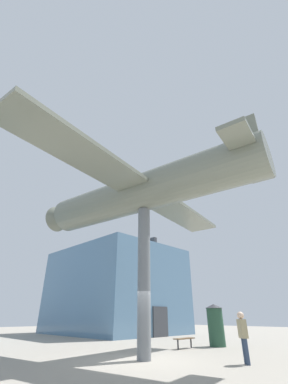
% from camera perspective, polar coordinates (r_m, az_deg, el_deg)
% --- Properties ---
extents(ground_plane, '(80.00, 80.00, 0.00)m').
position_cam_1_polar(ground_plane, '(11.83, -0.00, -33.42)').
color(ground_plane, gray).
extents(glass_pavilion_right, '(10.01, 12.37, 8.49)m').
position_cam_1_polar(glass_pavilion_right, '(28.79, -6.40, -20.94)').
color(glass_pavilion_right, slate).
rests_on(glass_pavilion_right, ground_plane).
extents(support_pylon_central, '(0.56, 0.56, 6.28)m').
position_cam_1_polar(support_pylon_central, '(11.84, -0.00, -18.18)').
color(support_pylon_central, slate).
rests_on(support_pylon_central, ground_plane).
extents(suspended_airplane, '(15.01, 13.33, 3.03)m').
position_cam_1_polar(suspended_airplane, '(13.16, -0.82, -0.21)').
color(suspended_airplane, slate).
rests_on(suspended_airplane, support_pylon_central).
extents(visitor_person, '(0.43, 0.44, 1.71)m').
position_cam_1_polar(visitor_person, '(11.46, 21.15, -27.22)').
color(visitor_person, '#2D3D56').
rests_on(visitor_person, ground_plane).
extents(plaza_bench, '(1.42, 0.41, 0.50)m').
position_cam_1_polar(plaza_bench, '(15.99, 8.96, -29.63)').
color(plaza_bench, brown).
rests_on(plaza_bench, ground_plane).
extents(info_kiosk, '(1.04, 1.04, 2.21)m').
position_cam_1_polar(info_kiosk, '(17.32, 15.62, -26.43)').
color(info_kiosk, '#234733').
rests_on(info_kiosk, ground_plane).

